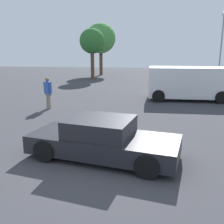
% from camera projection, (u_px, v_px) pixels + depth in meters
% --- Properties ---
extents(ground_plane, '(80.00, 80.00, 0.00)m').
position_uv_depth(ground_plane, '(107.00, 158.00, 7.47)').
color(ground_plane, '#38383D').
extents(sedan_foreground, '(4.62, 2.62, 1.19)m').
position_uv_depth(sedan_foreground, '(103.00, 140.00, 7.40)').
color(sedan_foreground, '#232328').
rests_on(sedan_foreground, ground_plane).
extents(van_white, '(4.90, 2.28, 2.07)m').
position_uv_depth(van_white, '(188.00, 82.00, 15.93)').
color(van_white, white).
rests_on(van_white, ground_plane).
extents(pedestrian, '(0.48, 0.43, 1.70)m').
position_uv_depth(pedestrian, '(48.00, 90.00, 13.53)').
color(pedestrian, gray).
rests_on(pedestrian, ground_plane).
extents(light_post_near, '(0.44, 0.44, 6.59)m').
position_uv_depth(light_post_near, '(222.00, 35.00, 23.85)').
color(light_post_near, gray).
rests_on(light_post_near, ground_plane).
extents(tree_back_left, '(2.65, 2.65, 5.38)m').
position_uv_depth(tree_back_left, '(92.00, 42.00, 26.71)').
color(tree_back_left, brown).
rests_on(tree_back_left, ground_plane).
extents(tree_back_center, '(3.70, 3.70, 6.40)m').
position_uv_depth(tree_back_center, '(101.00, 38.00, 31.29)').
color(tree_back_center, brown).
rests_on(tree_back_center, ground_plane).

